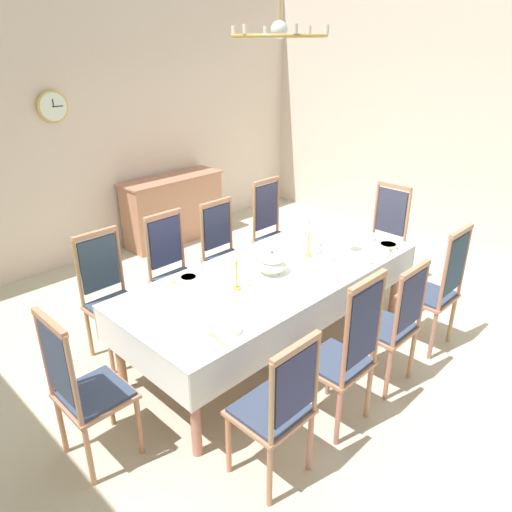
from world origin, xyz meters
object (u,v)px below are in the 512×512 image
object	(u,v)px
chair_north_b	(175,270)
chair_south_c	(392,322)
chair_north_d	(274,231)
mounted_clock	(52,107)
bowl_near_right	(189,278)
candlestick_east	(309,243)
chair_south_a	(278,407)
chair_south_d	(437,287)
sideboard	(174,209)
chandelier	(279,34)
candlestick_west	(237,272)
chair_north_a	(110,295)
chair_south_b	(345,353)
bowl_near_left	(229,330)
dining_table	(275,279)
bowl_far_left	(296,231)
chair_north_c	(226,252)
bowl_far_right	(388,245)
soup_tureen	(272,262)
spoon_primary	(214,336)
chair_head_east	(383,237)
chair_head_west	(83,388)
spoon_secondary	(175,283)

from	to	relation	value
chair_north_b	chair_south_c	world-z (taller)	chair_north_b
chair_south_c	chair_north_d	xyz separation A→B (m)	(0.74, 1.95, 0.03)
mounted_clock	bowl_near_right	bearing A→B (deg)	-95.22
chair_north_d	bowl_near_right	size ratio (longest dim) A/B	7.69
chair_north_d	candlestick_east	xyz separation A→B (m)	(-0.60, -0.98, 0.32)
chair_south_a	chair_south_d	world-z (taller)	chair_south_d
sideboard	chandelier	world-z (taller)	chandelier
chair_north_b	candlestick_west	size ratio (longest dim) A/B	3.09
candlestick_east	sideboard	world-z (taller)	candlestick_east
chair_north_a	chair_south_d	distance (m)	2.85
candlestick_west	chair_south_c	bearing A→B (deg)	-52.36
chair_south_b	bowl_near_left	world-z (taller)	chair_south_b
dining_table	bowl_far_left	xyz separation A→B (m)	(0.82, 0.46, 0.09)
chair_north_b	chair_south_b	bearing A→B (deg)	90.00
chair_north_d	bowl_near_right	bearing A→B (deg)	19.06
chair_north_c	bowl_near_left	world-z (taller)	chair_north_c
chair_north_a	chair_north_d	size ratio (longest dim) A/B	0.96
dining_table	bowl_far_right	distance (m)	1.21
candlestick_west	sideboard	size ratio (longest dim) A/B	0.25
candlestick_east	mounted_clock	bearing A→B (deg)	105.01
bowl_near_right	bowl_far_right	xyz separation A→B (m)	(1.74, -0.82, 0.01)
soup_tureen	spoon_primary	distance (m)	1.05
chandelier	chair_north_c	bearing A→B (deg)	72.66
bowl_near_right	sideboard	bearing A→B (deg)	56.41
chair_south_b	chair_head_east	size ratio (longest dim) A/B	1.05
soup_tureen	chandelier	bearing A→B (deg)	0.00
candlestick_east	chair_head_west	bearing A→B (deg)	180.00
bowl_near_left	candlestick_east	bearing A→B (deg)	16.98
chair_south_b	chair_south_c	distance (m)	0.65
chair_north_a	bowl_near_right	size ratio (longest dim) A/B	7.38
chair_south_a	bowl_near_left	xyz separation A→B (m)	(0.12, 0.56, 0.24)
bowl_near_right	mounted_clock	xyz separation A→B (m)	(0.24, 2.63, 1.11)
candlestick_east	bowl_near_right	xyz separation A→B (m)	(-1.06, 0.40, -0.12)
bowl_far_left	sideboard	world-z (taller)	sideboard
bowl_near_left	bowl_far_left	bearing A→B (deg)	26.90
dining_table	mounted_clock	world-z (taller)	mounted_clock
chair_north_d	bowl_near_right	xyz separation A→B (m)	(-1.66, -0.57, 0.20)
candlestick_east	chandelier	bearing A→B (deg)	-180.00
chair_north_a	chair_north_b	size ratio (longest dim) A/B	1.00
bowl_far_right	sideboard	xyz separation A→B (m)	(-0.16, 3.21, -0.35)
candlestick_west	spoon_secondary	world-z (taller)	candlestick_west
chair_south_c	spoon_secondary	xyz separation A→B (m)	(-1.03, 1.40, 0.22)
chair_south_c	bowl_near_right	distance (m)	1.67
bowl_near_right	chair_north_b	bearing A→B (deg)	64.93
chair_north_d	candlestick_west	xyz separation A→B (m)	(-1.49, -0.98, 0.33)
chair_south_a	spoon_secondary	world-z (taller)	chair_south_a
bowl_far_right	mounted_clock	size ratio (longest dim) A/B	0.52
soup_tureen	bowl_far_left	distance (m)	0.98
bowl_far_right	chair_head_west	bearing A→B (deg)	171.87
chair_north_a	bowl_far_right	xyz separation A→B (m)	(2.16, -1.39, 0.22)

